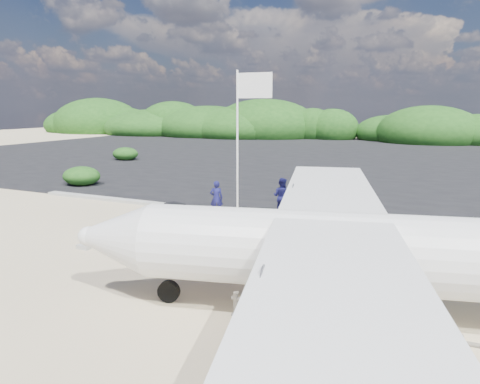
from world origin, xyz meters
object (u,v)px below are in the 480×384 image
at_px(flagpole, 237,247).
at_px(crew_a, 216,198).
at_px(crew_b, 282,196).
at_px(aircraft_small, 312,150).
at_px(baggage_cart, 185,235).
at_px(crew_c, 292,218).
at_px(signboard, 225,262).

height_order(flagpole, crew_a, flagpole).
xyz_separation_m(flagpole, crew_a, (-2.80, 3.83, 0.84)).
bearing_deg(crew_b, aircraft_small, -71.22).
bearing_deg(baggage_cart, flagpole, 0.89).
height_order(flagpole, crew_c, flagpole).
height_order(signboard, crew_c, crew_c).
xyz_separation_m(signboard, crew_b, (-0.28, 6.76, 0.90)).
height_order(baggage_cart, crew_a, crew_a).
distance_m(crew_a, crew_c, 4.57).
relative_size(baggage_cart, crew_a, 1.41).
xyz_separation_m(flagpole, crew_b, (-0.04, 5.22, 0.90)).
relative_size(crew_c, aircraft_small, 0.19).
bearing_deg(crew_b, flagpole, 97.53).
xyz_separation_m(signboard, crew_c, (1.19, 3.64, 0.75)).
bearing_deg(crew_c, crew_a, -32.93).
distance_m(baggage_cart, crew_a, 3.46).
height_order(crew_a, crew_c, crew_a).
distance_m(flagpole, crew_b, 5.30).
bearing_deg(crew_a, flagpole, 102.37).
bearing_deg(signboard, crew_a, 110.26).
relative_size(crew_b, aircraft_small, 0.23).
relative_size(signboard, crew_b, 1.05).
relative_size(flagpole, crew_b, 3.52).
relative_size(signboard, aircraft_small, 0.24).
xyz_separation_m(baggage_cart, crew_b, (2.50, 4.74, 0.90)).
height_order(flagpole, aircraft_small, flagpole).
bearing_deg(flagpole, crew_c, 55.81).
distance_m(baggage_cart, crew_c, 4.35).
relative_size(crew_a, crew_b, 0.94).
bearing_deg(crew_c, flagpole, 45.13).
xyz_separation_m(flagpole, signboard, (0.24, -1.54, 0.00)).
xyz_separation_m(baggage_cart, flagpole, (2.54, -0.49, 0.00)).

